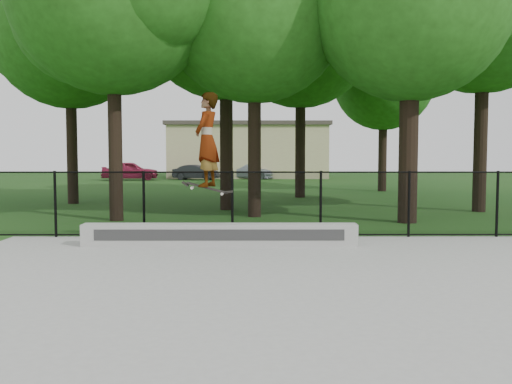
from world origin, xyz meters
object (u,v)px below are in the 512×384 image
grind_ledge (220,235)px  car_a (130,171)px  car_c (247,171)px  skater_airborne (207,141)px  car_b (196,172)px

grind_ledge → car_a: size_ratio=1.44×
car_c → skater_airborne: skater_airborne is taller
grind_ledge → skater_airborne: 1.94m
car_a → skater_airborne: size_ratio=1.89×
grind_ledge → car_a: bearing=105.7°
skater_airborne → grind_ledge: bearing=40.7°
grind_ledge → skater_airborne: size_ratio=2.72×
car_a → car_b: 4.68m
car_b → car_c: size_ratio=0.79×
car_c → grind_ledge: bearing=-161.7°
skater_airborne → car_c: bearing=89.3°
grind_ledge → skater_airborne: bearing=-139.3°
car_c → skater_airborne: bearing=-162.1°
grind_ledge → car_c: car_c is taller
grind_ledge → car_a: car_a is taller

